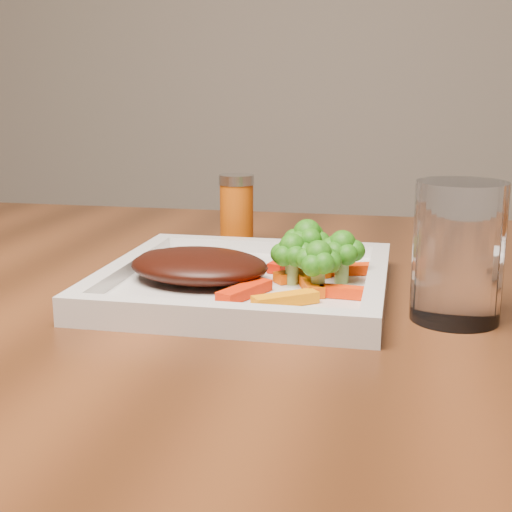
% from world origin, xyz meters
% --- Properties ---
extents(plate, '(0.27, 0.27, 0.01)m').
position_xyz_m(plate, '(0.16, 0.16, 0.76)').
color(plate, silver).
rests_on(plate, dining_table).
extents(steak, '(0.15, 0.13, 0.03)m').
position_xyz_m(steak, '(0.11, 0.15, 0.78)').
color(steak, black).
rests_on(steak, plate).
extents(broccoli_0, '(0.07, 0.07, 0.07)m').
position_xyz_m(broccoli_0, '(0.21, 0.19, 0.80)').
color(broccoli_0, '#206A11').
rests_on(broccoli_0, plate).
extents(broccoli_1, '(0.06, 0.06, 0.06)m').
position_xyz_m(broccoli_1, '(0.25, 0.17, 0.79)').
color(broccoli_1, '#156D12').
rests_on(broccoli_1, plate).
extents(broccoli_2, '(0.06, 0.06, 0.06)m').
position_xyz_m(broccoli_2, '(0.23, 0.12, 0.79)').
color(broccoli_2, '#286510').
rests_on(broccoli_2, plate).
extents(broccoli_3, '(0.05, 0.05, 0.06)m').
position_xyz_m(broccoli_3, '(0.20, 0.15, 0.79)').
color(broccoli_3, '#1C6510').
rests_on(broccoli_3, plate).
extents(carrot_0, '(0.06, 0.05, 0.01)m').
position_xyz_m(carrot_0, '(0.21, 0.08, 0.77)').
color(carrot_0, orange).
rests_on(carrot_0, plate).
extents(carrot_1, '(0.05, 0.02, 0.01)m').
position_xyz_m(carrot_1, '(0.26, 0.12, 0.77)').
color(carrot_1, red).
rests_on(carrot_1, plate).
extents(carrot_2, '(0.04, 0.07, 0.01)m').
position_xyz_m(carrot_2, '(0.17, 0.10, 0.77)').
color(carrot_2, red).
rests_on(carrot_2, plate).
extents(carrot_3, '(0.06, 0.04, 0.01)m').
position_xyz_m(carrot_3, '(0.26, 0.20, 0.77)').
color(carrot_3, red).
rests_on(carrot_3, plate).
extents(carrot_4, '(0.03, 0.06, 0.01)m').
position_xyz_m(carrot_4, '(0.19, 0.21, 0.77)').
color(carrot_4, red).
rests_on(carrot_4, plate).
extents(carrot_5, '(0.03, 0.06, 0.01)m').
position_xyz_m(carrot_5, '(0.22, 0.13, 0.77)').
color(carrot_5, '#E45203').
rests_on(carrot_5, plate).
extents(carrot_6, '(0.05, 0.05, 0.01)m').
position_xyz_m(carrot_6, '(0.21, 0.17, 0.77)').
color(carrot_6, '#FF5704').
rests_on(carrot_6, plate).
extents(spice_shaker, '(0.05, 0.05, 0.09)m').
position_xyz_m(spice_shaker, '(0.10, 0.34, 0.80)').
color(spice_shaker, '#A54609').
rests_on(spice_shaker, dining_table).
extents(drinking_glass, '(0.09, 0.09, 0.12)m').
position_xyz_m(drinking_glass, '(0.35, 0.11, 0.81)').
color(drinking_glass, white).
rests_on(drinking_glass, dining_table).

